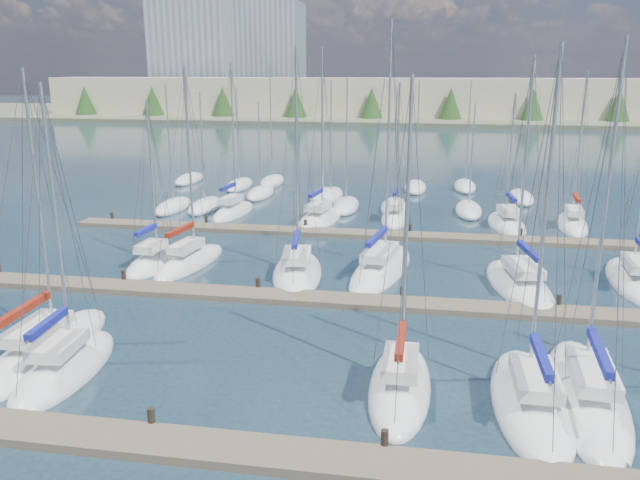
% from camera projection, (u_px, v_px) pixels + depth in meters
% --- Properties ---
extents(ground, '(400.00, 400.00, 0.00)m').
position_uv_depth(ground, '(384.00, 172.00, 75.15)').
color(ground, '#243A48').
rests_on(ground, ground).
extents(dock_near, '(44.00, 1.93, 1.10)m').
position_uv_depth(dock_near, '(258.00, 453.00, 19.98)').
color(dock_near, '#6B5E4C').
rests_on(dock_near, ground).
extents(dock_mid, '(44.00, 1.93, 1.10)m').
position_uv_depth(dock_mid, '(326.00, 300.00, 33.30)').
color(dock_mid, '#6B5E4C').
rests_on(dock_mid, ground).
extents(dock_far, '(44.00, 1.93, 1.10)m').
position_uv_depth(dock_far, '(356.00, 234.00, 46.61)').
color(dock_far, '#6B5E4C').
rests_on(dock_far, ground).
extents(sailboat_q, '(3.21, 7.68, 11.07)m').
position_uv_depth(sailboat_q, '(507.00, 224.00, 49.42)').
color(sailboat_q, white).
rests_on(sailboat_q, ground).
extents(sailboat_k, '(4.60, 10.81, 15.57)m').
position_uv_depth(sailboat_k, '(381.00, 268.00, 38.46)').
color(sailboat_k, white).
rests_on(sailboat_k, ground).
extents(sailboat_f, '(3.54, 10.04, 13.90)m').
position_uv_depth(sailboat_f, '(587.00, 395.00, 23.52)').
color(sailboat_f, white).
rests_on(sailboat_f, ground).
extents(sailboat_i, '(3.32, 8.08, 12.96)m').
position_uv_depth(sailboat_i, '(190.00, 262.00, 39.66)').
color(sailboat_i, white).
rests_on(sailboat_i, ground).
extents(sailboat_c, '(3.25, 7.46, 12.33)m').
position_uv_depth(sailboat_c, '(65.00, 368.00, 25.64)').
color(sailboat_c, white).
rests_on(sailboat_c, ground).
extents(sailboat_h, '(2.65, 6.39, 10.98)m').
position_uv_depth(sailboat_h, '(154.00, 263.00, 39.51)').
color(sailboat_h, white).
rests_on(sailboat_h, ground).
extents(sailboat_p, '(2.30, 6.79, 11.81)m').
position_uv_depth(sailboat_p, '(395.00, 218.00, 51.45)').
color(sailboat_p, white).
rests_on(sailboat_p, ground).
extents(sailboat_d, '(2.44, 7.66, 12.64)m').
position_uv_depth(sailboat_d, '(400.00, 385.00, 24.18)').
color(sailboat_d, white).
rests_on(sailboat_d, ground).
extents(sailboat_b, '(3.14, 9.47, 12.85)m').
position_uv_depth(sailboat_b, '(46.00, 350.00, 27.31)').
color(sailboat_b, white).
rests_on(sailboat_b, ground).
extents(sailboat_m, '(3.45, 9.14, 12.44)m').
position_uv_depth(sailboat_m, '(635.00, 281.00, 36.18)').
color(sailboat_m, white).
rests_on(sailboat_m, ground).
extents(sailboat_o, '(3.85, 8.02, 14.43)m').
position_uv_depth(sailboat_o, '(320.00, 219.00, 51.01)').
color(sailboat_o, white).
rests_on(sailboat_o, ground).
extents(sailboat_n, '(2.95, 7.52, 13.38)m').
position_uv_depth(sailboat_n, '(233.00, 212.00, 53.61)').
color(sailboat_n, white).
rests_on(sailboat_n, ground).
extents(sailboat_r, '(3.04, 7.86, 12.72)m').
position_uv_depth(sailboat_r, '(572.00, 224.00, 49.34)').
color(sailboat_r, white).
rests_on(sailboat_r, ground).
extents(sailboat_l, '(4.30, 9.35, 13.53)m').
position_uv_depth(sailboat_l, '(519.00, 285.00, 35.51)').
color(sailboat_l, white).
rests_on(sailboat_l, ground).
extents(sailboat_j, '(4.13, 8.75, 14.07)m').
position_uv_depth(sailboat_j, '(297.00, 272.00, 37.72)').
color(sailboat_j, white).
rests_on(sailboat_j, ground).
extents(sailboat_e, '(2.81, 8.64, 13.67)m').
position_uv_depth(sailboat_e, '(531.00, 401.00, 23.04)').
color(sailboat_e, white).
rests_on(sailboat_e, ground).
extents(distant_boats, '(36.93, 20.75, 13.30)m').
position_uv_depth(distant_boats, '(327.00, 195.00, 60.34)').
color(distant_boats, '#9EA0A5').
rests_on(distant_boats, ground).
extents(shoreline, '(400.00, 60.00, 38.00)m').
position_uv_depth(shoreline, '(357.00, 88.00, 160.67)').
color(shoreline, '#666B51').
rests_on(shoreline, ground).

